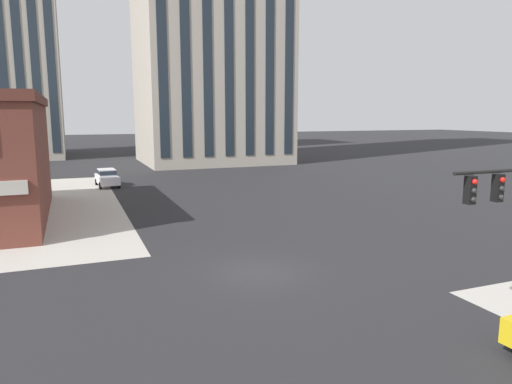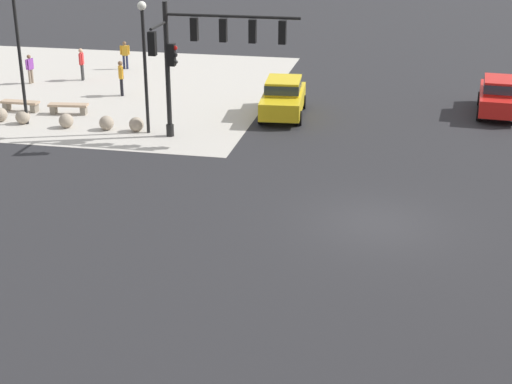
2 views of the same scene
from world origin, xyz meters
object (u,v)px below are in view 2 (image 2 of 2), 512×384
Objects in this scene: traffic_signal_main at (199,49)px; bollard_sphere_curb_e at (0,115)px; street_lamp_corner_near at (144,52)px; bench_near_signal at (68,107)px; bench_mid_block at (20,104)px; bollard_sphere_curb_a at (136,124)px; pedestrian_walking_east at (30,67)px; bollard_sphere_curb_d at (23,117)px; pedestrian_at_curb at (121,76)px; street_lamp_mid_sidewalk at (18,41)px; car_main_southbound_near at (283,96)px; car_main_northbound_far at (500,95)px; pedestrian_near_bench at (125,53)px; bollard_sphere_curb_b at (107,123)px; pedestrian_with_bag at (82,62)px; bollard_sphere_curb_c at (66,121)px.

traffic_signal_main is 8.89× the size of bollard_sphere_curb_e.
bollard_sphere_curb_e is at bearing -2.56° from street_lamp_corner_near.
bench_near_signal and bench_mid_block have the same top height.
bollard_sphere_curb_a is at bearing 177.85° from bollard_sphere_curb_e.
street_lamp_corner_near is at bearing 141.42° from pedestrian_walking_east.
bollard_sphere_curb_d is 1.00× the size of bollard_sphere_curb_e.
street_lamp_mid_sidewalk is at bearing 67.45° from pedestrian_at_curb.
bollard_sphere_curb_d is at bearing 18.10° from car_main_southbound_near.
street_lamp_mid_sidewalk is 1.29× the size of car_main_northbound_far.
traffic_signal_main is at bearing 123.07° from pedestrian_near_bench.
street_lamp_mid_sidewalk is (0.31, 11.36, 2.73)m from pedestrian_near_bench.
pedestrian_walking_east is at bearing -64.45° from street_lamp_mid_sidewalk.
pedestrian_walking_east is at bearing -49.17° from bench_near_signal.
bollard_sphere_curb_e is 0.35× the size of bench_mid_block.
street_lamp_mid_sidewalk is (5.65, -0.17, 0.20)m from street_lamp_corner_near.
bollard_sphere_curb_a is 0.14× the size of car_main_southbound_near.
street_lamp_corner_near is at bearing 179.06° from bollard_sphere_curb_b.
bollard_sphere_curb_a is 10.36m from pedestrian_with_bag.
traffic_signal_main is at bearing 170.21° from bollard_sphere_curb_a.
street_lamp_mid_sidewalk is at bearing -175.49° from bollard_sphere_curb_d.
bollard_sphere_curb_d is at bearing -1.52° from street_lamp_corner_near.
bollard_sphere_curb_c is at bearing 174.65° from street_lamp_mid_sidewalk.
car_main_southbound_near reaches higher than bollard_sphere_curb_b.
bollard_sphere_curb_d is at bearing -4.16° from traffic_signal_main.
car_main_southbound_near is (-10.97, -3.59, 0.61)m from bollard_sphere_curb_d.
car_main_southbound_near is (-2.68, -4.19, -2.82)m from traffic_signal_main.
pedestrian_at_curb reaches higher than pedestrian_with_bag.
bench_mid_block is 7.84m from street_lamp_corner_near.
street_lamp_corner_near is at bearing 120.40° from pedestrian_at_curb.
bollard_sphere_curb_a is 1.00× the size of bollard_sphere_curb_e.
pedestrian_walking_east is at bearing -53.68° from bollard_sphere_curb_c.
traffic_signal_main reaches higher than car_main_southbound_near.
pedestrian_near_bench reaches higher than pedestrian_walking_east.
pedestrian_at_curb is (1.47, -5.68, 0.70)m from bollard_sphere_curb_b.
bench_near_signal is 3.94m from street_lamp_mid_sidewalk.
pedestrian_walking_east is at bearing -33.66° from traffic_signal_main.
bollard_sphere_curb_d is at bearing -4.50° from bollard_sphere_curb_c.
bench_mid_block is 1.14× the size of pedestrian_near_bench.
pedestrian_near_bench is (-0.49, -11.37, 0.59)m from bollard_sphere_curb_d.
pedestrian_at_curb reaches higher than bollard_sphere_curb_c.
car_main_northbound_far is (-16.64, -5.94, 0.61)m from bollard_sphere_curb_b.
bollard_sphere_curb_d is at bearing -1.79° from bollard_sphere_curb_b.
pedestrian_with_bag is at bearing -71.90° from bench_near_signal.
bollard_sphere_curb_b is at bearing 158.47° from bench_mid_block.
pedestrian_walking_east is 0.89× the size of pedestrian_with_bag.
bollard_sphere_curb_d is 0.36× the size of pedestrian_at_curb.
pedestrian_at_curb is at bearing -114.10° from bollard_sphere_curb_d.
pedestrian_walking_east reaches higher than bollard_sphere_curb_d.
pedestrian_walking_east is (8.44, -7.11, 0.55)m from bollard_sphere_curb_a.
street_lamp_corner_near is (-1.88, 0.03, 3.11)m from bollard_sphere_curb_b.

